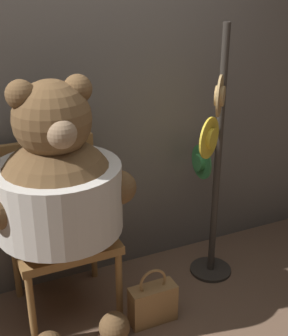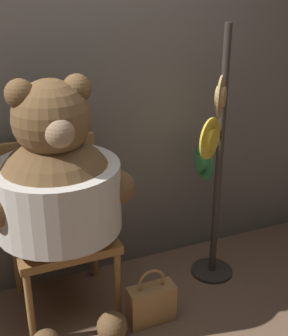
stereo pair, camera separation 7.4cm
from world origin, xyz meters
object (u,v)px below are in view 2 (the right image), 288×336
at_px(teddy_bear, 57,189).
at_px(handbag_on_ground, 151,303).
at_px(chair, 58,219).
at_px(hat_display_rack, 214,170).

relative_size(teddy_bear, handbag_on_ground, 4.01).
xyz_separation_m(teddy_bear, handbag_on_ground, (0.45, -0.24, -0.71)).
distance_m(chair, hat_display_rack, 0.99).
relative_size(chair, hat_display_rack, 0.62).
relative_size(chair, handbag_on_ground, 2.82).
height_order(chair, hat_display_rack, hat_display_rack).
bearing_deg(chair, hat_display_rack, -7.98).
xyz_separation_m(teddy_bear, hat_display_rack, (0.99, 0.04, -0.07)).
height_order(teddy_bear, handbag_on_ground, teddy_bear).
bearing_deg(teddy_bear, chair, 82.05).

